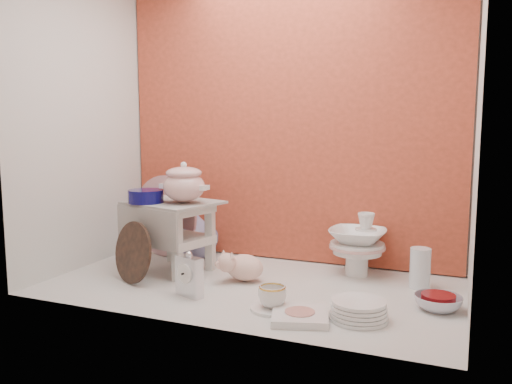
% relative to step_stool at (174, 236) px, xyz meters
% --- Properties ---
extents(ground, '(1.80, 1.80, 0.00)m').
position_rel_step_stool_xyz_m(ground, '(0.44, -0.08, -0.17)').
color(ground, silver).
rests_on(ground, ground).
extents(niche_shell, '(1.86, 1.03, 1.53)m').
position_rel_step_stool_xyz_m(niche_shell, '(0.44, 0.10, 0.76)').
color(niche_shell, '#C94C32').
rests_on(niche_shell, ground).
extents(step_stool, '(0.48, 0.44, 0.34)m').
position_rel_step_stool_xyz_m(step_stool, '(0.00, 0.00, 0.00)').
color(step_stool, silver).
rests_on(step_stool, ground).
extents(soup_tureen, '(0.26, 0.26, 0.20)m').
position_rel_step_stool_xyz_m(soup_tureen, '(0.08, -0.03, 0.27)').
color(soup_tureen, white).
rests_on(soup_tureen, step_stool).
extents(cobalt_bowl, '(0.20, 0.20, 0.06)m').
position_rel_step_stool_xyz_m(cobalt_bowl, '(-0.10, -0.08, 0.20)').
color(cobalt_bowl, '#0C0A4E').
rests_on(cobalt_bowl, step_stool).
extents(floral_platter, '(0.44, 0.13, 0.44)m').
position_rel_step_stool_xyz_m(floral_platter, '(-0.20, 0.23, 0.05)').
color(floral_platter, beige).
rests_on(floral_platter, ground).
extents(blue_white_vase, '(0.31, 0.31, 0.27)m').
position_rel_step_stool_xyz_m(blue_white_vase, '(-0.04, 0.28, -0.04)').
color(blue_white_vase, silver).
rests_on(blue_white_vase, ground).
extents(lacquer_tray, '(0.28, 0.17, 0.28)m').
position_rel_step_stool_xyz_m(lacquer_tray, '(-0.07, -0.24, -0.03)').
color(lacquer_tray, black).
rests_on(lacquer_tray, ground).
extents(mantel_clock, '(0.14, 0.09, 0.19)m').
position_rel_step_stool_xyz_m(mantel_clock, '(0.26, -0.31, -0.08)').
color(mantel_clock, silver).
rests_on(mantel_clock, ground).
extents(plush_pig, '(0.27, 0.22, 0.13)m').
position_rel_step_stool_xyz_m(plush_pig, '(0.39, -0.03, -0.10)').
color(plush_pig, beige).
rests_on(plush_pig, ground).
extents(teacup_saucer, '(0.20, 0.20, 0.01)m').
position_rel_step_stool_xyz_m(teacup_saucer, '(0.64, -0.33, -0.17)').
color(teacup_saucer, white).
rests_on(teacup_saucer, ground).
extents(gold_rim_teacup, '(0.12, 0.12, 0.09)m').
position_rel_step_stool_xyz_m(gold_rim_teacup, '(0.64, -0.33, -0.12)').
color(gold_rim_teacup, white).
rests_on(gold_rim_teacup, teacup_saucer).
extents(lattice_dish, '(0.25, 0.25, 0.03)m').
position_rel_step_stool_xyz_m(lattice_dish, '(0.76, -0.39, -0.16)').
color(lattice_dish, white).
rests_on(lattice_dish, ground).
extents(dinner_plate_stack, '(0.25, 0.25, 0.07)m').
position_rel_step_stool_xyz_m(dinner_plate_stack, '(0.96, -0.30, -0.13)').
color(dinner_plate_stack, white).
rests_on(dinner_plate_stack, ground).
extents(crystal_bowl, '(0.22, 0.22, 0.06)m').
position_rel_step_stool_xyz_m(crystal_bowl, '(1.23, -0.09, -0.14)').
color(crystal_bowl, silver).
rests_on(crystal_bowl, ground).
extents(clear_glass_vase, '(0.12, 0.12, 0.18)m').
position_rel_step_stool_xyz_m(clear_glass_vase, '(1.14, 0.17, -0.08)').
color(clear_glass_vase, silver).
rests_on(clear_glass_vase, ground).
extents(porcelain_tower, '(0.31, 0.31, 0.31)m').
position_rel_step_stool_xyz_m(porcelain_tower, '(0.85, 0.26, -0.02)').
color(porcelain_tower, white).
rests_on(porcelain_tower, ground).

